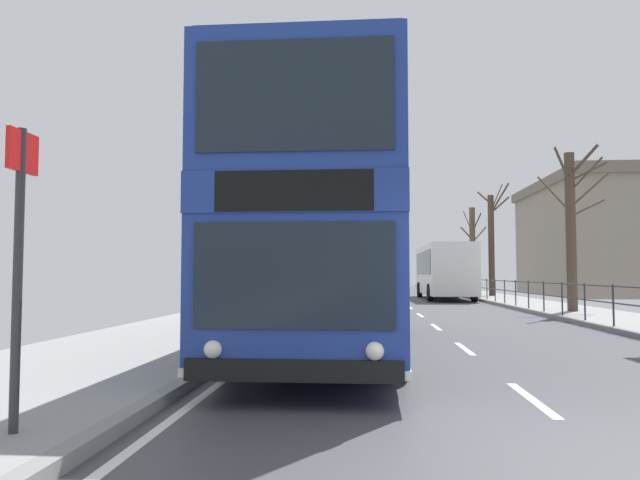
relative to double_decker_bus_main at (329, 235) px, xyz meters
name	(u,v)px	position (x,y,z in m)	size (l,w,h in m)	color
ground	(530,464)	(1.98, -7.30, -2.25)	(15.80, 140.00, 0.20)	#424247
double_decker_bus_main	(329,235)	(0.00, 0.00, 0.00)	(2.76, 11.43, 4.37)	navy
background_bus_far_lane	(444,270)	(5.40, 23.66, -0.56)	(2.67, 9.75, 3.16)	white
pedestrian_railing_far_kerb	(536,290)	(7.15, 10.99, -1.42)	(0.05, 34.19, 1.08)	#2D3338
bus_stop_sign_near	(19,243)	(-2.24, -7.13, -0.54)	(0.08, 0.44, 2.61)	#2D2D33
bare_tree_far_00	(492,242)	(8.63, 25.72, 1.21)	(1.84, 1.50, 7.17)	#423328
bare_tree_far_01	(572,225)	(8.29, 10.27, 0.98)	(2.63, 2.67, 5.90)	#4C3D2D
bare_tree_far_02	(473,248)	(8.39, 31.02, 1.07)	(1.78, 2.98, 6.12)	brown
background_building_00	(625,237)	(19.18, 31.51, 1.84)	(12.00, 15.57, 8.20)	gray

